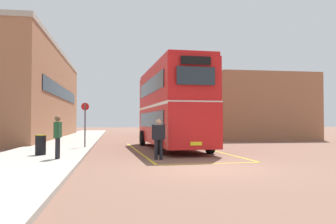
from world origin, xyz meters
TOP-DOWN VIEW (x-y plane):
  - ground_plane at (0.00, 14.40)m, footprint 135.60×135.60m
  - sidewalk_left at (-6.50, 16.80)m, footprint 4.00×57.60m
  - brick_building_left at (-11.49, 22.43)m, footprint 6.91×25.03m
  - depot_building_right at (9.90, 22.83)m, footprint 8.88×15.03m
  - double_decker_bus at (0.05, 8.36)m, footprint 3.19×10.28m
  - single_deck_bus at (2.16, 26.81)m, footprint 3.66×9.33m
  - pedestrian_boarding at (-1.41, 2.94)m, footprint 0.57×0.26m
  - pedestrian_waiting_near at (-5.42, 2.59)m, footprint 0.26×0.57m
  - litter_bin at (-6.41, 4.33)m, footprint 0.48×0.48m
  - bus_stop_sign at (-4.88, 8.68)m, footprint 0.43×0.14m
  - bay_marking_yellow at (0.09, 6.45)m, footprint 4.79×12.37m

SIDE VIEW (x-z plane):
  - ground_plane at x=0.00m, z-range 0.00..0.00m
  - bay_marking_yellow at x=0.09m, z-range 0.00..0.01m
  - sidewalk_left at x=-6.50m, z-range 0.00..0.14m
  - litter_bin at x=-6.41m, z-range 0.14..1.02m
  - pedestrian_boarding at x=-1.41m, z-range 0.13..1.84m
  - pedestrian_waiting_near at x=-5.42m, z-range 0.27..1.96m
  - single_deck_bus at x=2.16m, z-range 0.13..3.15m
  - bus_stop_sign at x=-4.88m, z-range 0.40..2.93m
  - double_decker_bus at x=0.05m, z-range 0.14..4.89m
  - depot_building_right at x=9.90m, z-range 0.00..5.81m
  - brick_building_left at x=-11.49m, z-range 0.00..8.19m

